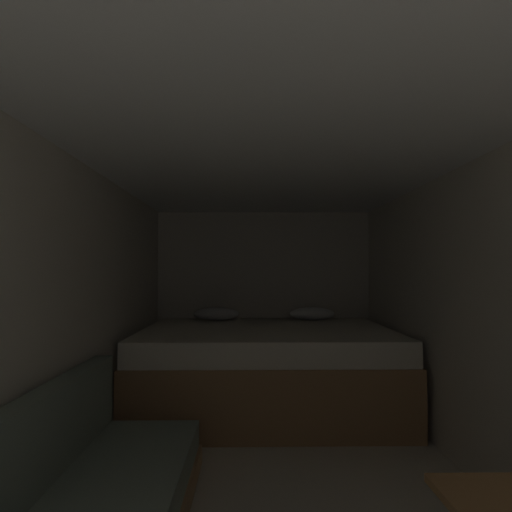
% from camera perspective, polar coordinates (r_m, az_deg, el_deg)
% --- Properties ---
extents(ground_plane, '(7.22, 7.22, 0.00)m').
position_cam_1_polar(ground_plane, '(2.74, 3.20, -31.57)').
color(ground_plane, beige).
extents(wall_back, '(2.64, 0.05, 2.07)m').
position_cam_1_polar(wall_back, '(5.03, 1.05, -5.72)').
color(wall_back, beige).
rests_on(wall_back, ground).
extents(wall_left, '(0.05, 5.22, 2.07)m').
position_cam_1_polar(wall_left, '(2.66, -26.37, -8.72)').
color(wall_left, beige).
rests_on(wall_left, ground).
extents(wall_right, '(0.05, 5.22, 2.07)m').
position_cam_1_polar(wall_right, '(2.81, 30.84, -8.26)').
color(wall_right, beige).
rests_on(wall_right, ground).
extents(ceiling_slab, '(2.64, 5.22, 0.05)m').
position_cam_1_polar(ceiling_slab, '(2.50, 3.10, 15.16)').
color(ceiling_slab, white).
rests_on(ceiling_slab, wall_left).
extents(bed, '(2.42, 1.71, 0.94)m').
position_cam_1_polar(bed, '(4.20, 1.49, -15.16)').
color(bed, '#9E7247').
rests_on(bed, ground).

